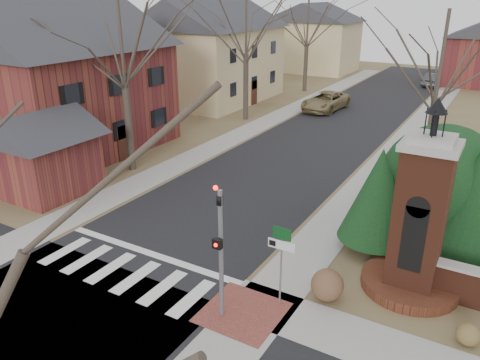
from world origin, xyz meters
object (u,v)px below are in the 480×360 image
Objects in this scene: traffic_signal_pole at (220,242)px; distant_car at (434,80)px; sign_post at (281,251)px; pickup_truck at (325,101)px; brick_gate_monument at (418,231)px.

traffic_signal_pole is 1.09× the size of distant_car.
distant_car is at bearing 91.18° from traffic_signal_pole.
distant_car is (-0.90, 43.71, -1.90)m from traffic_signal_pole.
traffic_signal_pole reaches higher than sign_post.
brick_gate_monument is at bearing -58.35° from pickup_truck.
sign_post is at bearing 100.70° from distant_car.
distant_car is at bearing 98.11° from brick_gate_monument.
traffic_signal_pole is 6.47m from brick_gate_monument.
sign_post reaches higher than pickup_truck.
traffic_signal_pole is at bearing -70.94° from pickup_truck.
brick_gate_monument reaches higher than pickup_truck.
distant_car is (-5.60, 39.29, -1.48)m from brick_gate_monument.
pickup_truck reaches higher than distant_car.
brick_gate_monument is at bearing 41.42° from sign_post.
pickup_truck is at bearing 104.25° from traffic_signal_pole.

